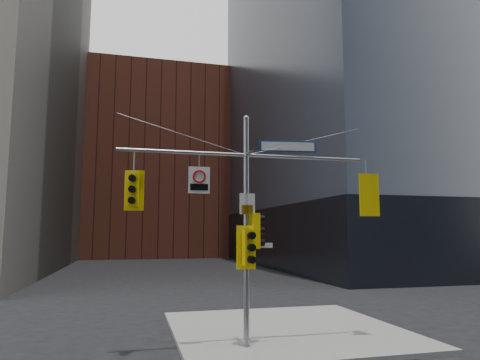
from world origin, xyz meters
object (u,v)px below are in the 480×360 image
signal_assembly (246,205)px  traffic_light_west_arm (133,190)px  regulatory_sign_arm (199,179)px  traffic_light_east_arm (367,195)px  traffic_light_pole_side (256,231)px  street_sign_blade (288,146)px  traffic_light_pole_front (249,247)px

signal_assembly → traffic_light_west_arm: size_ratio=6.62×
signal_assembly → regulatory_sign_arm: bearing=-179.2°
traffic_light_east_arm → traffic_light_pole_side: 4.10m
traffic_light_east_arm → signal_assembly: bearing=6.8°
traffic_light_west_arm → street_sign_blade: 5.12m
street_sign_blade → traffic_light_pole_front: bearing=-161.6°
signal_assembly → traffic_light_east_arm: signal_assembly is taller
traffic_light_pole_side → traffic_light_pole_front: (-0.33, -0.27, -0.50)m
traffic_light_west_arm → traffic_light_pole_side: traffic_light_west_arm is taller
traffic_light_east_arm → traffic_light_pole_side: bearing=6.7°
signal_assembly → traffic_light_pole_side: 0.88m
traffic_light_west_arm → street_sign_blade: size_ratio=0.65×
traffic_light_pole_front → traffic_light_east_arm: bearing=-6.5°
traffic_light_pole_side → street_sign_blade: size_ratio=0.59×
traffic_light_east_arm → traffic_light_pole_front: size_ratio=1.07×
signal_assembly → traffic_light_pole_front: signal_assembly is taller
traffic_light_west_arm → regulatory_sign_arm: regulatory_sign_arm is taller
signal_assembly → regulatory_sign_arm: 1.69m
traffic_light_west_arm → traffic_light_east_arm: (7.71, -0.01, 0.00)m
street_sign_blade → regulatory_sign_arm: street_sign_blade is taller
signal_assembly → traffic_light_pole_side: signal_assembly is taller
traffic_light_west_arm → traffic_light_pole_front: traffic_light_west_arm is taller
traffic_light_pole_side → traffic_light_east_arm: bearing=-91.0°
traffic_light_west_arm → traffic_light_east_arm: size_ratio=0.84×
traffic_light_east_arm → traffic_light_pole_side: (-3.92, 0.01, -1.20)m
signal_assembly → traffic_light_pole_front: (-0.00, -0.27, -1.32)m
signal_assembly → traffic_light_west_arm: 3.49m
traffic_light_pole_front → regulatory_sign_arm: size_ratio=1.62×
traffic_light_east_arm → regulatory_sign_arm: bearing=7.0°
traffic_light_pole_front → regulatory_sign_arm: (-1.51, 0.25, 2.08)m
traffic_light_west_arm → traffic_light_east_arm: bearing=10.5°
signal_assembly → traffic_light_west_arm: signal_assembly is taller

